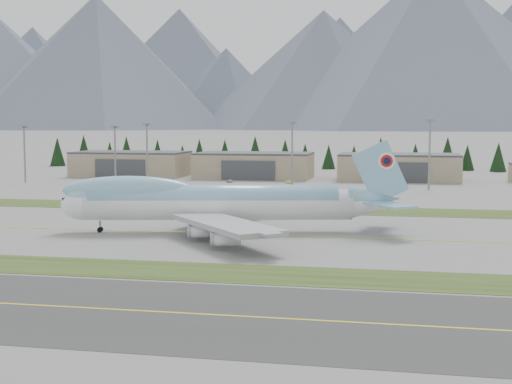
% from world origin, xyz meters
% --- Properties ---
extents(ground, '(7000.00, 7000.00, 0.00)m').
position_xyz_m(ground, '(0.00, 0.00, 0.00)').
color(ground, slate).
rests_on(ground, ground).
extents(grass_strip_near, '(400.00, 14.00, 0.08)m').
position_xyz_m(grass_strip_near, '(0.00, -38.00, 0.00)').
color(grass_strip_near, '#294117').
rests_on(grass_strip_near, ground).
extents(grass_strip_far, '(400.00, 18.00, 0.08)m').
position_xyz_m(grass_strip_far, '(0.00, 45.00, 0.00)').
color(grass_strip_far, '#294117').
rests_on(grass_strip_far, ground).
extents(asphalt_taxiway, '(400.00, 32.00, 0.04)m').
position_xyz_m(asphalt_taxiway, '(0.00, -62.00, 0.00)').
color(asphalt_taxiway, '#313131').
rests_on(asphalt_taxiway, ground).
extents(taxiway_line_main, '(400.00, 0.40, 0.02)m').
position_xyz_m(taxiway_line_main, '(0.00, 0.00, 0.00)').
color(taxiway_line_main, yellow).
rests_on(taxiway_line_main, ground).
extents(taxiway_line_near, '(400.00, 0.40, 0.02)m').
position_xyz_m(taxiway_line_near, '(0.00, -62.00, 0.00)').
color(taxiway_line_near, yellow).
rests_on(taxiway_line_near, ground).
extents(boeing_747_freighter, '(76.02, 64.02, 19.94)m').
position_xyz_m(boeing_747_freighter, '(5.93, 2.48, 6.57)').
color(boeing_747_freighter, white).
rests_on(boeing_747_freighter, ground).
extents(hangar_left, '(48.00, 26.60, 10.80)m').
position_xyz_m(hangar_left, '(-70.00, 149.90, 5.39)').
color(hangar_left, gray).
rests_on(hangar_left, ground).
extents(hangar_center, '(48.00, 26.60, 10.80)m').
position_xyz_m(hangar_center, '(-15.00, 149.90, 5.39)').
color(hangar_center, gray).
rests_on(hangar_center, ground).
extents(hangar_right, '(48.00, 26.60, 10.80)m').
position_xyz_m(hangar_right, '(45.00, 149.90, 5.39)').
color(hangar_right, gray).
rests_on(hangar_right, ground).
extents(floodlight_masts, '(156.89, 9.08, 24.61)m').
position_xyz_m(floodlight_masts, '(-27.74, 110.03, 16.15)').
color(floodlight_masts, gray).
rests_on(floodlight_masts, ground).
extents(service_vehicle_a, '(1.81, 3.75, 1.24)m').
position_xyz_m(service_vehicle_a, '(-19.96, 125.64, 0.00)').
color(service_vehicle_a, '#BABABC').
rests_on(service_vehicle_a, ground).
extents(service_vehicle_b, '(3.66, 2.68, 1.15)m').
position_xyz_m(service_vehicle_b, '(3.64, 125.52, 0.00)').
color(service_vehicle_b, gold).
rests_on(service_vehicle_b, ground).
extents(service_vehicle_c, '(3.48, 4.48, 1.21)m').
position_xyz_m(service_vehicle_c, '(46.55, 126.31, 0.00)').
color(service_vehicle_c, '#A09FA4').
rests_on(service_vehicle_c, ground).
extents(conifer_belt, '(276.22, 15.41, 16.81)m').
position_xyz_m(conifer_belt, '(-9.05, 211.58, 7.43)').
color(conifer_belt, black).
rests_on(conifer_belt, ground).
extents(mountain_ridge_front, '(4334.92, 1178.92, 524.94)m').
position_xyz_m(mountain_ridge_front, '(-17.09, 2190.06, 231.83)').
color(mountain_ridge_front, '#4D5967').
rests_on(mountain_ridge_front, ground).
extents(mountain_ridge_rear, '(4396.06, 1033.11, 516.56)m').
position_xyz_m(mountain_ridge_rear, '(111.90, 2900.00, 250.75)').
color(mountain_ridge_rear, '#4D5967').
rests_on(mountain_ridge_rear, ground).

